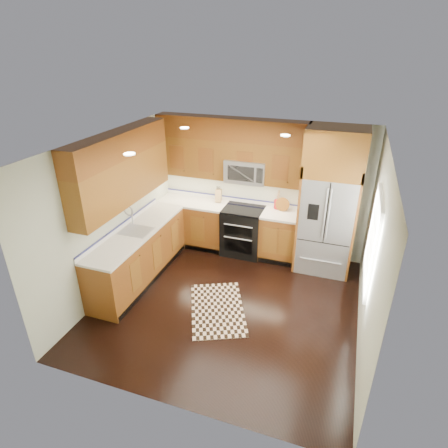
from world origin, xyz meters
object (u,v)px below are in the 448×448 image
(range, at_px, (243,231))
(knife_block, at_px, (218,195))
(utensil_crock, at_px, (278,202))
(rug, at_px, (217,309))
(refrigerator, at_px, (329,202))

(range, bearing_deg, knife_block, 160.88)
(range, xyz_separation_m, utensil_crock, (0.60, 0.24, 0.60))
(rug, bearing_deg, range, 69.97)
(range, height_order, utensil_crock, utensil_crock)
(knife_block, height_order, utensil_crock, utensil_crock)
(range, relative_size, refrigerator, 0.36)
(rug, distance_m, utensil_crock, 2.39)
(range, distance_m, rug, 1.91)
(utensil_crock, bearing_deg, rug, -102.45)
(range, relative_size, knife_block, 2.98)
(utensil_crock, bearing_deg, knife_block, -178.20)
(rug, height_order, knife_block, knife_block)
(knife_block, distance_m, utensil_crock, 1.18)
(range, height_order, refrigerator, refrigerator)
(refrigerator, height_order, rug, refrigerator)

